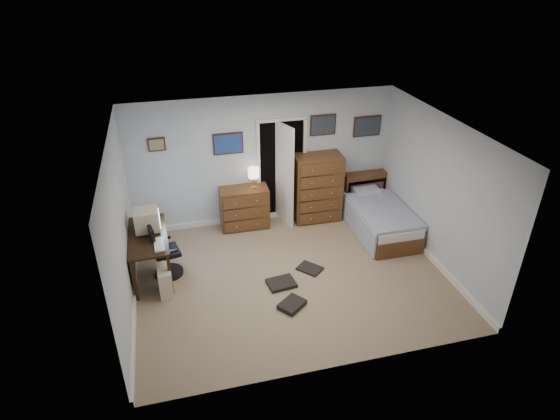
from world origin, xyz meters
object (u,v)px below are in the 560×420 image
(low_dresser, at_px, (244,208))
(tall_dresser, at_px, (317,188))
(office_chair, at_px, (164,256))
(computer_desk, at_px, (143,245))
(bed, at_px, (379,219))

(low_dresser, bearing_deg, tall_dresser, 1.03)
(office_chair, xyz_separation_m, tall_dresser, (3.00, 1.20, 0.30))
(tall_dresser, bearing_deg, low_dresser, -178.78)
(office_chair, relative_size, low_dresser, 1.05)
(computer_desk, bearing_deg, bed, 2.15)
(office_chair, height_order, tall_dresser, tall_dresser)
(low_dresser, relative_size, tall_dresser, 0.68)
(tall_dresser, bearing_deg, bed, -37.30)
(bed, bearing_deg, low_dresser, 161.05)
(low_dresser, height_order, tall_dresser, tall_dresser)
(low_dresser, bearing_deg, computer_desk, -146.17)
(computer_desk, height_order, tall_dresser, tall_dresser)
(computer_desk, bearing_deg, office_chair, -16.20)
(office_chair, xyz_separation_m, low_dresser, (1.56, 1.22, 0.04))
(office_chair, xyz_separation_m, bed, (3.98, 0.39, -0.09))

